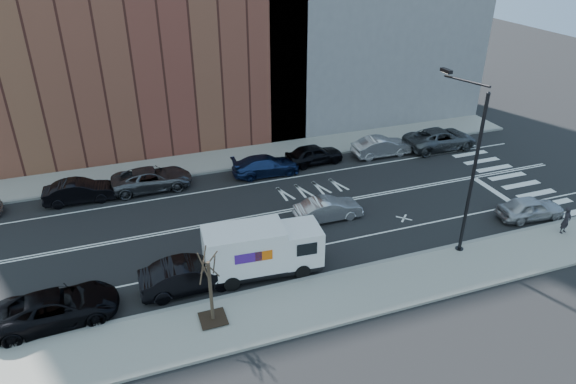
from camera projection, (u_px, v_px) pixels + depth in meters
ground at (294, 210)px, 32.38m from camera, size 120.00×120.00×0.00m
sidewalk_near at (356, 293)px, 25.03m from camera, size 44.00×3.60×0.15m
sidewalk_far at (254, 155)px, 39.66m from camera, size 44.00×3.60×0.15m
curb_near at (340, 272)px, 26.52m from camera, size 44.00×0.25×0.17m
curb_far at (261, 164)px, 38.16m from camera, size 44.00×0.25×0.17m
crosswalk at (500, 172)px, 37.15m from camera, size 3.00×14.00×0.01m
road_markings at (294, 209)px, 32.38m from camera, size 40.00×8.60×0.01m
streetlight at (468, 164)px, 26.34m from camera, size 0.44×4.02×9.34m
street_tree at (211, 297)px, 22.63m from camera, size 1.20×1.20×3.75m
fedex_van at (261, 249)px, 25.91m from camera, size 6.20×2.53×2.77m
far_parked_b at (80, 191)px, 33.01m from camera, size 4.49×1.71×1.46m
far_parked_c at (152, 179)px, 34.58m from camera, size 5.33×2.49×1.47m
far_parked_d at (266, 165)px, 36.56m from camera, size 4.88×2.12×1.40m
far_parked_e at (314, 154)px, 38.17m from camera, size 4.46×2.02×1.49m
far_parked_f at (381, 147)px, 39.46m from camera, size 4.56×1.63×1.50m
far_parked_g at (440, 139)px, 40.70m from camera, size 5.87×2.73×1.63m
driving_sedan at (328, 209)px, 31.07m from camera, size 4.15×1.46×1.37m
near_parked_rear_a at (190, 275)px, 25.09m from camera, size 4.89×1.74×1.61m
near_parked_rear_b at (57, 307)px, 23.11m from camera, size 5.46×2.72×1.49m
near_parked_front at (531, 208)px, 31.14m from camera, size 4.25×2.07×1.40m
pedestrian at (566, 220)px, 29.36m from camera, size 0.66×0.50×1.64m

